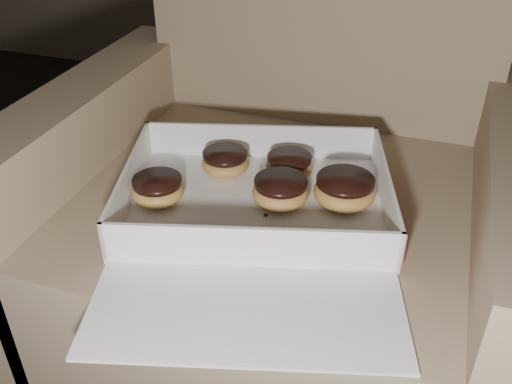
{
  "coord_description": "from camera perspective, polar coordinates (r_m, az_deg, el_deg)",
  "views": [
    {
      "loc": [
        1.14,
        0.1,
        0.94
      ],
      "look_at": [
        0.89,
        0.83,
        0.44
      ],
      "focal_mm": 40.0,
      "sensor_mm": 36.0,
      "label": 1
    }
  ],
  "objects": [
    {
      "name": "donut_d",
      "position": [
        0.94,
        -9.79,
        0.27
      ],
      "size": [
        0.09,
        0.09,
        0.04
      ],
      "color": "#C98746",
      "rests_on": "bakery_box"
    },
    {
      "name": "crumb_b",
      "position": [
        0.83,
        -1.91,
        -6.15
      ],
      "size": [
        0.01,
        0.01,
        0.0
      ],
      "primitive_type": "ellipsoid",
      "color": "black",
      "rests_on": "bakery_box"
    },
    {
      "name": "donut_a",
      "position": [
        0.92,
        2.46,
        0.11
      ],
      "size": [
        0.09,
        0.09,
        0.05
      ],
      "color": "#C98746",
      "rests_on": "bakery_box"
    },
    {
      "name": "donut_c",
      "position": [
        1.0,
        -3.09,
        3.04
      ],
      "size": [
        0.08,
        0.08,
        0.04
      ],
      "color": "#C98746",
      "rests_on": "bakery_box"
    },
    {
      "name": "bakery_box",
      "position": [
        0.89,
        0.07,
        -2.32
      ],
      "size": [
        0.53,
        0.58,
        0.07
      ],
      "rotation": [
        0.0,
        0.0,
        0.27
      ],
      "color": "white",
      "rests_on": "armchair"
    },
    {
      "name": "donut_b",
      "position": [
        0.99,
        3.33,
        2.65
      ],
      "size": [
        0.08,
        0.08,
        0.04
      ],
      "color": "#C98746",
      "rests_on": "bakery_box"
    },
    {
      "name": "donut_e",
      "position": [
        0.93,
        8.85,
        0.17
      ],
      "size": [
        0.1,
        0.1,
        0.05
      ],
      "color": "#C98746",
      "rests_on": "bakery_box"
    },
    {
      "name": "armchair",
      "position": [
        1.1,
        2.87,
        -3.33
      ],
      "size": [
        0.87,
        0.74,
        0.91
      ],
      "color": "#887256",
      "rests_on": "floor"
    },
    {
      "name": "crumb_a",
      "position": [
        0.87,
        1.86,
        -3.72
      ],
      "size": [
        0.01,
        0.01,
        0.0
      ],
      "primitive_type": "ellipsoid",
      "color": "black",
      "rests_on": "bakery_box"
    },
    {
      "name": "crumb_c",
      "position": [
        0.9,
        1.0,
        -2.31
      ],
      "size": [
        0.01,
        0.01,
        0.0
      ],
      "primitive_type": "ellipsoid",
      "color": "black",
      "rests_on": "bakery_box"
    }
  ]
}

